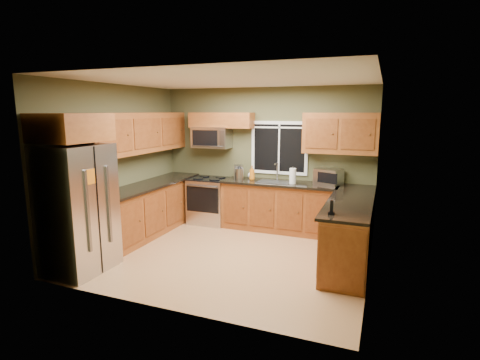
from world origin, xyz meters
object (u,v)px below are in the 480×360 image
Objects in this scene: refrigerator at (78,209)px; soap_bottle_a at (252,173)px; microwave at (212,137)px; toaster_oven at (329,177)px; paper_towel_roll at (293,176)px; kettle at (240,173)px; range at (210,200)px; cordless_phone at (332,210)px; coffee_maker at (238,173)px; soap_bottle_c at (251,174)px.

refrigerator reaches higher than soap_bottle_a.
toaster_oven is at bearing 0.25° from microwave.
kettle is at bearing -178.82° from paper_towel_roll.
toaster_oven reaches higher than range.
cordless_phone is (0.95, -1.85, -0.09)m from paper_towel_roll.
toaster_oven is 1.67m from kettle.
paper_towel_roll is 1.67× the size of cordless_phone.
range is 0.86m from coffee_maker.
refrigerator reaches higher than kettle.
soap_bottle_a is (1.59, 2.80, 0.18)m from refrigerator.
microwave is 1.84m from paper_towel_roll.
paper_towel_roll is at bearing -5.08° from soap_bottle_a.
microwave reaches higher than soap_bottle_c.
kettle reaches higher than coffee_maker.
microwave reaches higher than soap_bottle_a.
coffee_maker is at bearing 176.37° from paper_towel_roll.
coffee_maker is at bearing -176.05° from toaster_oven.
cordless_phone is (2.67, -2.03, -0.73)m from microwave.
soap_bottle_c is at bearing 131.31° from cordless_phone.
range is 3.36× the size of soap_bottle_a.
soap_bottle_c is (-0.91, 0.27, -0.06)m from paper_towel_roll.
soap_bottle_a is at bearing 1.93° from range.
kettle is at bearing -16.40° from microwave.
refrigerator is at bearing -114.96° from coffee_maker.
range is 2.41m from toaster_oven.
refrigerator is 3.35× the size of toaster_oven.
paper_towel_roll is at bearing -163.03° from toaster_oven.
cordless_phone is (1.87, -2.12, -0.02)m from soap_bottle_c.
coffee_maker is 1.10m from paper_towel_roll.
soap_bottle_c is (0.80, 0.23, 0.55)m from range.
kettle is (0.06, -0.09, 0.00)m from coffee_maker.
coffee_maker is at bearing 136.90° from cordless_phone.
range is at bearing -163.93° from soap_bottle_c.
paper_towel_roll is at bearing -3.63° from coffee_maker.
microwave reaches higher than kettle.
soap_bottle_a is (-1.43, -0.12, -0.00)m from toaster_oven.
refrigerator is 3.04m from kettle.
toaster_oven is at bearing 44.00° from refrigerator.
microwave is at bearing 173.30° from soap_bottle_a.
soap_bottle_c is at bearing 163.41° from paper_towel_roll.
refrigerator is at bearing -165.36° from cordless_phone.
microwave reaches higher than coffee_maker.
microwave is 3.43m from cordless_phone.
paper_towel_roll reaches higher than range.
soap_bottle_a is at bearing -6.70° from microwave.
paper_towel_roll reaches higher than coffee_maker.
toaster_oven reaches higher than coffee_maker.
cordless_phone reaches higher than range.
range is 1.27m from microwave.
cordless_phone is (1.77, -1.92, -0.08)m from soap_bottle_a.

